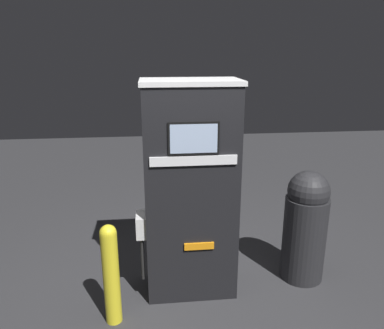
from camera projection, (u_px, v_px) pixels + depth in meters
name	position (u px, v px, depth m)	size (l,w,h in m)	color
ground_plane	(193.00, 302.00, 3.51)	(14.00, 14.00, 0.00)	#2D2D30
gas_pump	(190.00, 191.00, 3.44)	(0.93, 0.53, 2.03)	black
safety_bollard	(111.00, 272.00, 3.13)	(0.14, 0.14, 0.92)	yellow
trash_bin	(305.00, 225.00, 3.74)	(0.43, 0.43, 1.15)	#232326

